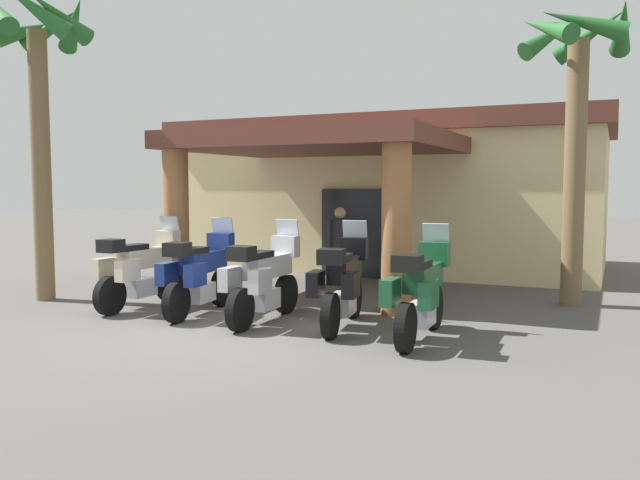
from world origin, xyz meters
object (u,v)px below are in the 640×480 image
(motel_building, at_px, (390,192))
(motorcycle_green, at_px, (421,291))
(motorcycle_cream, at_px, (140,269))
(motorcycle_silver, at_px, (264,279))
(motorcycle_black, at_px, (343,283))
(motorcycle_blue, at_px, (199,273))
(palm_tree_roadside, at_px, (38,70))
(pedestrian, at_px, (340,242))
(palm_tree_near_portico, at_px, (577,92))

(motel_building, distance_m, motorcycle_green, 8.77)
(motorcycle_cream, xyz_separation_m, motorcycle_silver, (2.60, -0.22, 0.00))
(motel_building, xyz_separation_m, motorcycle_green, (2.91, -8.17, -1.30))
(motorcycle_black, xyz_separation_m, motorcycle_green, (1.30, -0.34, 0.00))
(motorcycle_blue, bearing_deg, palm_tree_roadside, 84.98)
(motorcycle_green, xyz_separation_m, pedestrian, (-2.60, 3.59, 0.31))
(motorcycle_blue, xyz_separation_m, pedestrian, (1.30, 3.21, 0.31))
(motel_building, bearing_deg, palm_tree_roadside, -118.64)
(motorcycle_cream, bearing_deg, motel_building, -13.97)
(motorcycle_green, distance_m, palm_tree_near_portico, 5.22)
(palm_tree_near_portico, bearing_deg, motorcycle_blue, -149.84)
(motel_building, distance_m, motorcycle_black, 8.10)
(motel_building, xyz_separation_m, palm_tree_near_portico, (4.76, -4.44, 1.85))
(motorcycle_black, bearing_deg, motorcycle_green, -112.25)
(motorcycle_black, xyz_separation_m, palm_tree_roadside, (-6.12, 0.09, 3.62))
(motorcycle_blue, height_order, palm_tree_roadside, palm_tree_roadside)
(palm_tree_near_portico, relative_size, palm_tree_roadside, 0.94)
(motorcycle_green, bearing_deg, palm_tree_near_portico, -25.89)
(motel_building, relative_size, motorcycle_black, 5.11)
(pedestrian, bearing_deg, motorcycle_black, -11.44)
(motorcycle_black, height_order, palm_tree_roadside, palm_tree_roadside)
(motorcycle_cream, xyz_separation_m, motorcycle_blue, (1.30, -0.08, 0.00))
(motorcycle_silver, height_order, palm_tree_roadside, palm_tree_roadside)
(motorcycle_blue, height_order, motorcycle_silver, same)
(motorcycle_green, bearing_deg, motorcycle_cream, 85.51)
(motorcycle_blue, bearing_deg, motel_building, -11.45)
(motorcycle_black, height_order, pedestrian, pedestrian)
(motorcycle_black, relative_size, palm_tree_near_portico, 0.40)
(palm_tree_roadside, bearing_deg, motorcycle_blue, -0.88)
(pedestrian, bearing_deg, motorcycle_silver, -33.27)
(motorcycle_silver, height_order, motorcycle_green, same)
(motorcycle_cream, distance_m, palm_tree_near_portico, 8.39)
(motel_building, height_order, pedestrian, motel_building)
(motorcycle_silver, bearing_deg, pedestrian, 0.39)
(motorcycle_green, bearing_deg, palm_tree_roadside, 87.18)
(motorcycle_green, bearing_deg, pedestrian, 36.46)
(motorcycle_silver, height_order, motorcycle_black, same)
(motel_building, relative_size, palm_tree_roadside, 1.94)
(motel_building, xyz_separation_m, pedestrian, (0.30, -4.58, -0.98))
(motorcycle_blue, xyz_separation_m, palm_tree_roadside, (-3.52, 0.05, 3.62))
(palm_tree_near_portico, bearing_deg, motorcycle_cream, -155.15)
(motorcycle_silver, bearing_deg, motorcycle_cream, 85.50)
(motorcycle_blue, xyz_separation_m, palm_tree_near_portico, (5.76, 3.35, 3.15))
(motorcycle_black, height_order, motorcycle_green, same)
(palm_tree_roadside, bearing_deg, motorcycle_black, -0.88)
(motorcycle_blue, bearing_deg, motorcycle_silver, -100.59)
(motorcycle_cream, bearing_deg, palm_tree_roadside, 93.21)
(motorcycle_blue, height_order, motorcycle_green, same)
(motorcycle_green, height_order, palm_tree_roadside, palm_tree_roadside)
(motorcycle_cream, distance_m, motorcycle_silver, 2.61)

